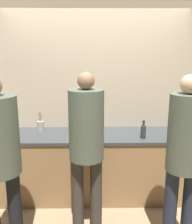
{
  "coord_description": "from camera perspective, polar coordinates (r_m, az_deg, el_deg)",
  "views": [
    {
      "loc": [
        -0.04,
        -2.76,
        1.92
      ],
      "look_at": [
        0.0,
        0.16,
        1.24
      ],
      "focal_mm": 40.0,
      "sensor_mm": 36.0,
      "label": 1
    }
  ],
  "objects": [
    {
      "name": "counter",
      "position": [
        3.49,
        -0.06,
        -11.87
      ],
      "size": [
        2.6,
        0.72,
        0.89
      ],
      "color": "#9E754C",
      "rests_on": "ground_plane"
    },
    {
      "name": "wall_back",
      "position": [
        3.56,
        -0.13,
        3.16
      ],
      "size": [
        5.2,
        0.06,
        2.6
      ],
      "color": "#C6B293",
      "rests_on": "ground_plane"
    },
    {
      "name": "bottle_dark",
      "position": [
        3.18,
        10.75,
        -4.34
      ],
      "size": [
        0.07,
        0.07,
        0.23
      ],
      "color": "#333338",
      "rests_on": "counter"
    },
    {
      "name": "person_right",
      "position": [
        2.51,
        19.53,
        -8.35
      ],
      "size": [
        0.33,
        0.33,
        1.75
      ],
      "color": "#232838",
      "rests_on": "ground_plane"
    },
    {
      "name": "person_center",
      "position": [
        2.61,
        -2.21,
        -6.16
      ],
      "size": [
        0.37,
        0.37,
        1.75
      ],
      "color": "#38332D",
      "rests_on": "ground_plane"
    },
    {
      "name": "utensil_crock",
      "position": [
        3.52,
        -12.55,
        -3.0
      ],
      "size": [
        0.09,
        0.09,
        0.25
      ],
      "color": "#ADA393",
      "rests_on": "counter"
    },
    {
      "name": "ground_plane",
      "position": [
        3.36,
        0.04,
        -21.62
      ],
      "size": [
        14.0,
        14.0,
        0.0
      ],
      "primitive_type": "plane",
      "color": "#9E8460"
    },
    {
      "name": "cup_white",
      "position": [
        3.24,
        -2.76,
        -4.5
      ],
      "size": [
        0.08,
        0.08,
        0.1
      ],
      "color": "white",
      "rests_on": "counter"
    },
    {
      "name": "fruit_bowl",
      "position": [
        3.47,
        -3.31,
        -3.51
      ],
      "size": [
        0.33,
        0.33,
        0.12
      ],
      "color": "#4C3323",
      "rests_on": "counter"
    }
  ]
}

